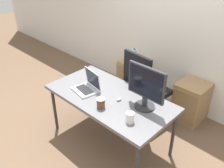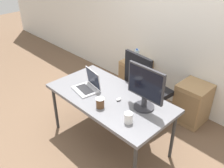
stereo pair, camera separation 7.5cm
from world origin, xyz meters
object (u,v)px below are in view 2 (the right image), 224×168
Objects in this scene: cabinet_right at (192,103)px; monitor at (145,88)px; laptop_center at (88,86)px; coffee_cup_brown at (100,103)px; cabinet_left at (135,77)px; coffee_cup_white at (128,118)px; water_bottle at (137,55)px; mouse at (119,99)px; office_chair at (146,96)px.

monitor is at bearing -94.06° from cabinet_right.
laptop_center is 0.41m from coffee_cup_brown.
coffee_cup_white is at bearing -52.06° from cabinet_left.
water_bottle reaches higher than mouse.
office_chair is at bearing 125.26° from monitor.
monitor is at bearing 15.38° from laptop_center.
monitor is 4.41× the size of coffee_cup_white.
laptop_center is at bearing -77.71° from water_bottle.
laptop_center is 0.69× the size of monitor.
laptop_center is at bearing -164.62° from monitor.
laptop_center is 0.77m from monitor.
cabinet_left is (-0.60, 0.48, -0.12)m from office_chair.
monitor is (0.39, -0.54, 0.54)m from office_chair.
monitor reaches higher than laptop_center.
laptop_center is 3.03× the size of coffee_cup_white.
office_chair is at bearing 65.72° from laptop_center.
office_chair is 0.88m from laptop_center.
cabinet_left is at bearing 121.91° from mouse.
office_chair is 1.86× the size of cabinet_right.
cabinet_left is 5.12× the size of coffee_cup_brown.
water_bottle is at bearing 115.41° from coffee_cup_brown.
cabinet_left is 1.58m from coffee_cup_brown.
laptop_center is at bearing 159.99° from coffee_cup_brown.
laptop_center is 2.95× the size of coffee_cup_brown.
office_chair is 0.86m from monitor.
cabinet_right is 5.12× the size of coffee_cup_brown.
laptop_center is at bearing -77.69° from cabinet_left.
cabinet_right is 5.26× the size of coffee_cup_white.
cabinet_right is 1.41m from coffee_cup_white.
coffee_cup_brown reaches higher than cabinet_right.
coffee_cup_brown is (-0.34, -0.34, -0.19)m from monitor.
mouse is (-0.29, -0.10, -0.23)m from monitor.
water_bottle is 3.28× the size of mouse.
cabinet_left is 1.19× the size of monitor.
water_bottle is 1.33m from mouse.
cabinet_right is 1.22m from monitor.
office_chair is at bearing -38.69° from water_bottle.
monitor is (-0.07, -1.02, 0.66)m from cabinet_right.
monitor is (0.99, -1.03, 0.27)m from water_bottle.
cabinet_right is at bearing 73.16° from coffee_cup_brown.
water_bottle is at bearing 102.29° from laptop_center.
monitor is 0.38m from mouse.
mouse is at bearing 12.84° from laptop_center.
cabinet_left is 5.26× the size of coffee_cup_white.
coffee_cup_white reaches higher than cabinet_right.
water_bottle is at bearing 127.89° from coffee_cup_white.
coffee_cup_brown is at bearing -175.56° from coffee_cup_white.
coffee_cup_white is at bearing 4.44° from coffee_cup_brown.
office_chair is 0.82m from water_bottle.
cabinet_right is at bearing 0.00° from cabinet_left.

